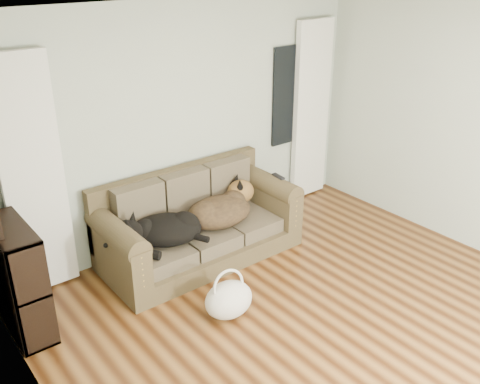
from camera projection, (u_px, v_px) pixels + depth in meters
floor at (356, 344)px, 4.48m from camera, size 5.00×5.00×0.00m
ceiling at (393, 22)px, 3.40m from camera, size 5.00×5.00×0.00m
wall_back at (187, 125)px, 5.73m from camera, size 4.50×0.04×2.60m
wall_left at (82, 326)px, 2.68m from camera, size 0.04×5.00×2.60m
curtain_left at (33, 179)px, 4.78m from camera, size 0.55×0.08×2.25m
curtain_right at (311, 111)px, 6.74m from camera, size 0.55×0.08×2.25m
window_pane at (289, 96)px, 6.48m from camera, size 0.50×0.03×1.20m
sofa at (200, 219)px, 5.58m from camera, size 2.08×0.90×0.85m
dog_black_lab at (162, 232)px, 5.27m from camera, size 0.86×0.78×0.30m
dog_shepherd at (221, 211)px, 5.67m from camera, size 0.80×0.60×0.34m
tv_remote at (278, 176)px, 5.90m from camera, size 0.07×0.18×0.02m
tote_bag at (229, 300)px, 4.77m from camera, size 0.56×0.51×0.33m
bookshelf at (18, 279)px, 4.48m from camera, size 0.35×0.81×0.99m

